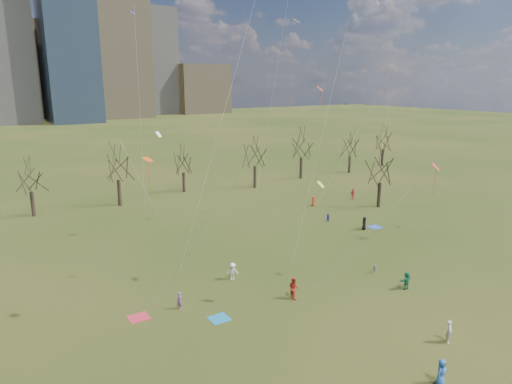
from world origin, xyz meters
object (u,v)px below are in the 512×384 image
blanket_crimson (139,317)px  person_1 (449,332)px  person_0 (441,372)px  person_2 (294,288)px  blanket_teal (219,319)px  blanket_navy (375,227)px

blanket_crimson → person_1: size_ratio=0.91×
blanket_crimson → person_0: size_ratio=0.90×
person_1 → person_2: (-5.34, 11.73, 0.11)m
person_2 → blanket_crimson: bearing=75.1°
blanket_teal → person_0: bearing=-61.8°
blanket_teal → person_2: bearing=-2.9°
blanket_crimson → person_0: bearing=-54.1°
blanket_crimson → person_2: size_ratio=0.81×
blanket_navy → person_1: size_ratio=0.91×
blanket_navy → person_2: 23.64m
person_0 → person_2: size_ratio=0.90×
person_0 → person_2: person_2 is taller
blanket_navy → person_0: person_0 is taller
blanket_crimson → person_2: person_2 is taller
blanket_teal → person_1: person_1 is taller
blanket_navy → person_0: bearing=-129.6°
blanket_crimson → person_1: bearing=-41.2°
blanket_crimson → person_2: (12.70, -4.05, 0.97)m
person_0 → person_1: size_ratio=1.01×
blanket_crimson → person_0: (13.38, -18.50, 0.87)m
person_0 → person_2: 14.47m
person_0 → blanket_crimson: bearing=112.5°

